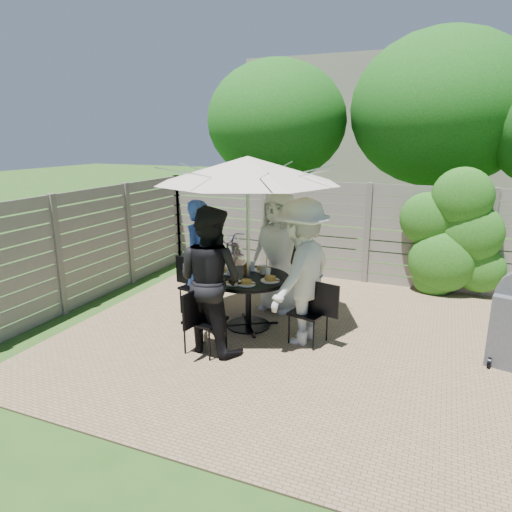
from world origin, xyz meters
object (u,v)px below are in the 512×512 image
at_px(chair_back, 283,289).
at_px(plate_front, 233,282).
at_px(plate_left, 228,271).
at_px(bicycle, 232,250).
at_px(person_front, 210,280).
at_px(plate_back, 262,269).
at_px(plate_extra, 247,283).
at_px(glass_back, 252,266).
at_px(chair_front, 205,333).
at_px(plate_right, 270,279).
at_px(coffee_cup, 263,270).
at_px(glass_right, 268,273).
at_px(person_back, 279,252).
at_px(umbrella, 248,170).
at_px(glass_left, 229,271).
at_px(person_left, 202,259).
at_px(chair_left, 197,297).
at_px(person_right, 301,272).
at_px(syrup_jug, 247,270).
at_px(patio_table, 248,292).
at_px(chair_right, 309,325).

distance_m(chair_back, plate_front, 1.41).
xyz_separation_m(plate_left, bicycle, (-1.00, 2.23, -0.31)).
relative_size(person_front, plate_back, 7.15).
xyz_separation_m(chair_back, plate_extra, (-0.07, -1.28, 0.49)).
distance_m(plate_front, plate_extra, 0.19).
distance_m(glass_back, bicycle, 2.43).
height_order(chair_front, plate_right, chair_front).
bearing_deg(coffee_cup, plate_back, 114.56).
height_order(glass_back, glass_right, same).
relative_size(person_back, plate_left, 7.14).
xyz_separation_m(chair_back, plate_right, (0.17, -1.02, 0.49)).
xyz_separation_m(umbrella, glass_left, (-0.27, -0.05, -1.40)).
xyz_separation_m(person_left, plate_extra, (0.93, -0.49, -0.10)).
height_order(chair_left, plate_left, chair_left).
distance_m(person_right, coffee_cup, 0.78).
bearing_deg(syrup_jug, glass_right, -1.23).
distance_m(person_back, person_left, 1.17).
relative_size(umbrella, plate_extra, 12.10).
xyz_separation_m(person_right, plate_front, (-0.88, -0.20, -0.18)).
relative_size(patio_table, chair_left, 1.57).
bearing_deg(plate_back, person_back, 79.03).
relative_size(chair_left, person_left, 0.49).
bearing_deg(bicycle, coffee_cup, -71.68).
height_order(plate_right, plate_extra, same).
bearing_deg(chair_right, plate_left, 2.27).
distance_m(chair_front, plate_right, 1.15).
distance_m(chair_left, person_right, 1.93).
xyz_separation_m(person_right, plate_left, (-1.17, 0.23, -0.18)).
relative_size(chair_front, person_right, 0.47).
bearing_deg(chair_back, plate_right, 25.05).
distance_m(chair_left, chair_right, 1.93).
distance_m(chair_right, glass_left, 1.35).
distance_m(person_front, person_right, 1.17).
distance_m(chair_left, plate_right, 1.42).
bearing_deg(glass_right, person_right, -21.39).
bearing_deg(plate_extra, glass_left, 145.09).
xyz_separation_m(glass_right, syrup_jug, (-0.32, 0.01, 0.01)).
xyz_separation_m(chair_back, syrup_jug, (-0.23, -0.89, 0.54)).
relative_size(glass_back, coffee_cup, 1.17).
relative_size(plate_left, coffee_cup, 2.17).
xyz_separation_m(patio_table, bicycle, (-1.35, 2.29, -0.06)).
height_order(glass_back, glass_left, same).
xyz_separation_m(chair_back, glass_right, (0.09, -0.89, 0.53)).
relative_size(chair_back, plate_front, 3.76).
distance_m(chair_front, plate_back, 1.42).
bearing_deg(plate_left, patio_table, -10.97).
height_order(person_back, plate_front, person_back).
height_order(chair_right, plate_extra, chair_right).
bearing_deg(syrup_jug, person_front, -97.07).
distance_m(patio_table, umbrella, 1.70).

